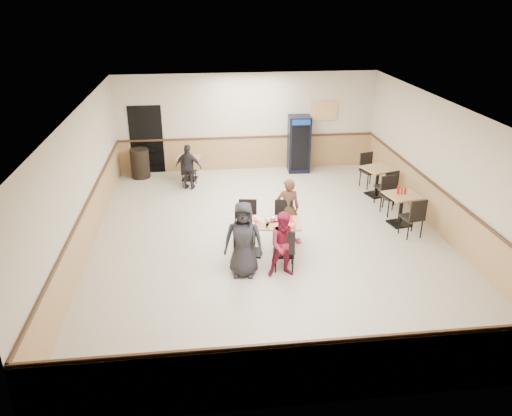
{
  "coord_description": "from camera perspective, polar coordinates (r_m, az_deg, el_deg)",
  "views": [
    {
      "loc": [
        -1.52,
        -10.09,
        5.23
      ],
      "look_at": [
        -0.38,
        -0.5,
        1.01
      ],
      "focal_mm": 35.0,
      "sensor_mm": 36.0,
      "label": 1
    }
  ],
  "objects": [
    {
      "name": "tabletop_clutter",
      "position": [
        10.43,
        1.3,
        -1.65
      ],
      "size": [
        1.26,
        0.68,
        0.12
      ],
      "rotation": [
        0.0,
        0.0,
        -0.15
      ],
      "color": "red",
      "rests_on": "main_table"
    },
    {
      "name": "condiment_caddy",
      "position": [
        12.36,
        16.24,
        1.95
      ],
      "size": [
        0.23,
        0.06,
        0.2
      ],
      "color": "red",
      "rests_on": "side_table_near"
    },
    {
      "name": "side_table_near_chair_south",
      "position": [
        11.94,
        17.37,
        -0.91
      ],
      "size": [
        0.54,
        0.54,
        0.99
      ],
      "primitive_type": null,
      "rotation": [
        0.0,
        0.0,
        3.34
      ],
      "color": "black",
      "rests_on": "ground"
    },
    {
      "name": "pepsi_cooler",
      "position": [
        15.62,
        4.93,
        7.31
      ],
      "size": [
        0.7,
        0.7,
        1.74
      ],
      "rotation": [
        0.0,
        0.0,
        -0.06
      ],
      "color": "black",
      "rests_on": "ground"
    },
    {
      "name": "diner_woman_left",
      "position": [
        9.74,
        -1.45,
        -3.62
      ],
      "size": [
        0.83,
        0.61,
        1.56
      ],
      "primitive_type": "imported",
      "rotation": [
        0.0,
        0.0,
        -0.16
      ],
      "color": "black",
      "rests_on": "ground"
    },
    {
      "name": "side_table_far_chair_south",
      "position": [
        13.56,
        14.59,
        2.41
      ],
      "size": [
        0.59,
        0.59,
        1.01
      ],
      "primitive_type": null,
      "rotation": [
        0.0,
        0.0,
        3.45
      ],
      "color": "black",
      "rests_on": "ground"
    },
    {
      "name": "diner_man_opposite",
      "position": [
        11.31,
        3.68,
        -0.01
      ],
      "size": [
        0.55,
        0.39,
        1.42
      ],
      "primitive_type": "imported",
      "rotation": [
        0.0,
        0.0,
        3.04
      ],
      "color": "brown",
      "rests_on": "ground"
    },
    {
      "name": "side_table_far_chair_north",
      "position": [
        14.68,
        12.88,
        4.21
      ],
      "size": [
        0.59,
        0.59,
        1.01
      ],
      "primitive_type": null,
      "rotation": [
        0.0,
        0.0,
        0.31
      ],
      "color": "black",
      "rests_on": "ground"
    },
    {
      "name": "diner_woman_right",
      "position": [
        9.77,
        3.31,
        -4.2
      ],
      "size": [
        0.67,
        0.52,
        1.36
      ],
      "primitive_type": "imported",
      "rotation": [
        0.0,
        0.0,
        -0.01
      ],
      "color": "maroon",
      "rests_on": "ground"
    },
    {
      "name": "side_table_near",
      "position": [
        12.45,
        16.28,
        0.38
      ],
      "size": [
        0.86,
        0.86,
        0.78
      ],
      "rotation": [
        0.0,
        0.0,
        0.2
      ],
      "color": "black",
      "rests_on": "ground"
    },
    {
      "name": "ground",
      "position": [
        11.46,
        1.6,
        -3.55
      ],
      "size": [
        10.0,
        10.0,
        0.0
      ],
      "primitive_type": "plane",
      "color": "beige",
      "rests_on": "ground"
    },
    {
      "name": "side_table_far",
      "position": [
        14.1,
        13.71,
        3.44
      ],
      "size": [
        0.94,
        0.94,
        0.8
      ],
      "rotation": [
        0.0,
        0.0,
        0.31
      ],
      "color": "black",
      "rests_on": "ground"
    },
    {
      "name": "main_table",
      "position": [
        10.61,
        1.3,
        -2.85
      ],
      "size": [
        1.51,
        0.92,
        0.76
      ],
      "rotation": [
        0.0,
        0.0,
        -0.15
      ],
      "color": "black",
      "rests_on": "ground"
    },
    {
      "name": "lone_diner",
      "position": [
        14.26,
        -7.72,
        4.66
      ],
      "size": [
        0.83,
        0.55,
        1.31
      ],
      "primitive_type": "imported",
      "rotation": [
        0.0,
        0.0,
        2.82
      ],
      "color": "black",
      "rests_on": "ground"
    },
    {
      "name": "back_table",
      "position": [
        15.07,
        -7.66,
        4.93
      ],
      "size": [
        0.78,
        0.78,
        0.69
      ],
      "rotation": [
        0.0,
        0.0,
        -0.23
      ],
      "color": "black",
      "rests_on": "ground"
    },
    {
      "name": "side_table_near_chair_north",
      "position": [
        12.99,
        15.25,
        1.35
      ],
      "size": [
        0.54,
        0.54,
        0.99
      ],
      "primitive_type": null,
      "rotation": [
        0.0,
        0.0,
        0.2
      ],
      "color": "black",
      "rests_on": "ground"
    },
    {
      "name": "back_table_chair_lone",
      "position": [
        14.55,
        -7.67,
        4.15
      ],
      "size": [
        0.49,
        0.49,
        0.88
      ],
      "primitive_type": null,
      "rotation": [
        0.0,
        0.0,
        2.91
      ],
      "color": "black",
      "rests_on": "ground"
    },
    {
      "name": "room_shell",
      "position": [
        13.86,
        7.4,
        3.79
      ],
      "size": [
        10.0,
        10.0,
        10.0
      ],
      "color": "silver",
      "rests_on": "ground"
    },
    {
      "name": "main_chairs",
      "position": [
        10.62,
        1.02,
        -2.97
      ],
      "size": [
        1.49,
        1.83,
        0.96
      ],
      "rotation": [
        0.0,
        0.0,
        -0.15
      ],
      "color": "black",
      "rests_on": "ground"
    },
    {
      "name": "trash_bin",
      "position": [
        15.51,
        -13.1,
        4.99
      ],
      "size": [
        0.56,
        0.56,
        0.88
      ],
      "primitive_type": "cylinder",
      "color": "black",
      "rests_on": "ground"
    }
  ]
}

